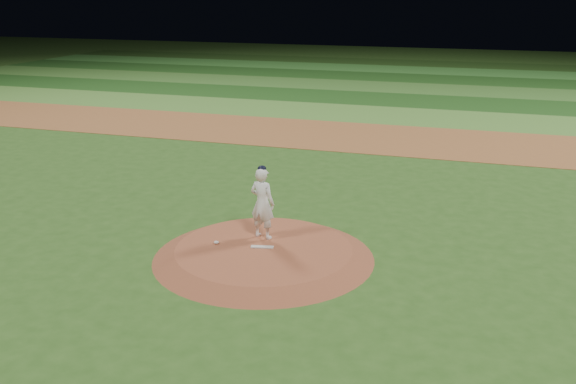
{
  "coord_description": "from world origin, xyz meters",
  "views": [
    {
      "loc": [
        5.04,
        -13.87,
        6.43
      ],
      "look_at": [
        0.0,
        2.0,
        1.1
      ],
      "focal_mm": 40.0,
      "sensor_mm": 36.0,
      "label": 1
    }
  ],
  "objects_px": {
    "pitching_rubber": "(262,247)",
    "rosin_bag": "(216,242)",
    "pitcher_on_mound": "(262,203)",
    "pitchers_mound": "(264,253)"
  },
  "relations": [
    {
      "from": "pitchers_mound",
      "to": "pitcher_on_mound",
      "type": "bearing_deg",
      "value": 111.5
    },
    {
      "from": "pitchers_mound",
      "to": "pitcher_on_mound",
      "type": "distance_m",
      "value": 1.28
    },
    {
      "from": "pitchers_mound",
      "to": "pitcher_on_mound",
      "type": "xyz_separation_m",
      "value": [
        -0.26,
        0.65,
        1.07
      ]
    },
    {
      "from": "rosin_bag",
      "to": "pitching_rubber",
      "type": "bearing_deg",
      "value": 5.69
    },
    {
      "from": "pitching_rubber",
      "to": "rosin_bag",
      "type": "bearing_deg",
      "value": 172.74
    },
    {
      "from": "pitchers_mound",
      "to": "pitching_rubber",
      "type": "height_order",
      "value": "pitching_rubber"
    },
    {
      "from": "rosin_bag",
      "to": "pitcher_on_mound",
      "type": "distance_m",
      "value": 1.54
    },
    {
      "from": "rosin_bag",
      "to": "pitcher_on_mound",
      "type": "xyz_separation_m",
      "value": [
        0.98,
        0.76,
        0.91
      ]
    },
    {
      "from": "pitchers_mound",
      "to": "rosin_bag",
      "type": "relative_size",
      "value": 41.83
    },
    {
      "from": "pitching_rubber",
      "to": "rosin_bag",
      "type": "relative_size",
      "value": 4.31
    }
  ]
}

